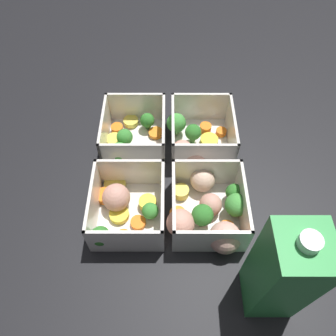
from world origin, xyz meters
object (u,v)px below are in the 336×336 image
Objects in this scene: juice_carton at (281,273)px; container_far_right at (209,211)px; container_near_right at (124,207)px; container_far_left at (195,137)px; container_near_left at (132,136)px.

container_far_right is at bearing -148.77° from juice_carton.
juice_carton is at bearing 58.35° from container_near_right.
container_near_right and container_far_left have the same top height.
container_near_right is 0.26m from juice_carton.
juice_carton reaches higher than container_far_right.
container_near_left is 0.16m from container_near_right.
container_near_left is 0.82× the size of container_far_right.
container_near_right is 0.14m from container_far_right.
container_near_left and container_far_left have the same top height.
container_near_right is 0.75× the size of juice_carton.
container_near_right is (0.16, -0.00, -0.00)m from container_near_left.
container_far_right is at bearing 86.58° from container_near_right.
juice_carton is (0.13, 0.22, 0.07)m from container_near_right.
juice_carton reaches higher than container_near_left.
container_far_left is at bearing 87.82° from container_near_left.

